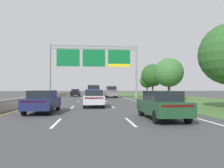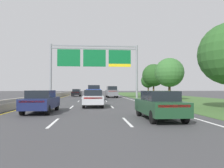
% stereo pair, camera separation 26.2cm
% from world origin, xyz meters
% --- Properties ---
extents(ground_plane, '(220.00, 220.00, 0.00)m').
position_xyz_m(ground_plane, '(0.00, 35.00, 0.00)').
color(ground_plane, '#3D3D3F').
extents(lane_striping, '(11.96, 106.00, 0.01)m').
position_xyz_m(lane_striping, '(0.00, 34.54, 0.00)').
color(lane_striping, white).
rests_on(lane_striping, ground).
extents(grass_verge_right, '(14.00, 110.00, 0.02)m').
position_xyz_m(grass_verge_right, '(13.95, 35.00, 0.01)').
color(grass_verge_right, '#3D602D').
rests_on(grass_verge_right, ground).
extents(median_barrier_concrete, '(0.60, 110.00, 0.85)m').
position_xyz_m(median_barrier_concrete, '(-6.60, 35.00, 0.35)').
color(median_barrier_concrete, '#A8A399').
rests_on(median_barrier_concrete, ground).
extents(overhead_sign_gantry, '(15.06, 0.42, 9.23)m').
position_xyz_m(overhead_sign_gantry, '(0.30, 36.23, 6.53)').
color(overhead_sign_gantry, gray).
rests_on(overhead_sign_gantry, ground).
extents(pickup_truck_blue, '(2.14, 5.45, 2.20)m').
position_xyz_m(pickup_truck_blue, '(0.20, 31.47, 1.07)').
color(pickup_truck_blue, navy).
rests_on(pickup_truck_blue, ground).
extents(car_silver_centre_lane_sedan, '(1.85, 4.41, 1.57)m').
position_xyz_m(car_silver_centre_lane_sedan, '(0.11, 19.59, 0.82)').
color(car_silver_centre_lane_sedan, '#B2B5BA').
rests_on(car_silver_centre_lane_sedan, ground).
extents(car_darkgreen_right_lane_sedan, '(1.88, 4.42, 1.57)m').
position_xyz_m(car_darkgreen_right_lane_sedan, '(3.77, 11.25, 0.82)').
color(car_darkgreen_right_lane_sedan, '#193D23').
rests_on(car_darkgreen_right_lane_sedan, ground).
extents(car_navy_left_lane_sedan, '(1.91, 4.44, 1.57)m').
position_xyz_m(car_navy_left_lane_sedan, '(-3.54, 15.13, 0.82)').
color(car_navy_left_lane_sedan, '#161E47').
rests_on(car_navy_left_lane_sedan, ground).
extents(car_grey_right_lane_suv, '(2.00, 4.74, 2.11)m').
position_xyz_m(car_grey_right_lane_suv, '(3.50, 39.26, 1.10)').
color(car_grey_right_lane_suv, slate).
rests_on(car_grey_right_lane_suv, ground).
extents(car_black_left_lane_sedan, '(1.94, 4.45, 1.57)m').
position_xyz_m(car_black_left_lane_sedan, '(-3.56, 46.95, 0.82)').
color(car_black_left_lane_sedan, black).
rests_on(car_black_left_lane_sedan, ground).
extents(roadside_tree_mid, '(4.28, 4.28, 6.20)m').
position_xyz_m(roadside_tree_mid, '(11.28, 30.29, 4.05)').
color(roadside_tree_mid, '#4C3823').
rests_on(roadside_tree_mid, ground).
extents(roadside_tree_far, '(4.90, 4.90, 7.01)m').
position_xyz_m(roadside_tree_far, '(13.14, 45.10, 4.55)').
color(roadside_tree_far, '#4C3823').
rests_on(roadside_tree_far, ground).
extents(roadside_tree_distant, '(3.80, 3.80, 5.66)m').
position_xyz_m(roadside_tree_distant, '(14.58, 55.14, 3.75)').
color(roadside_tree_distant, '#4C3823').
rests_on(roadside_tree_distant, ground).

